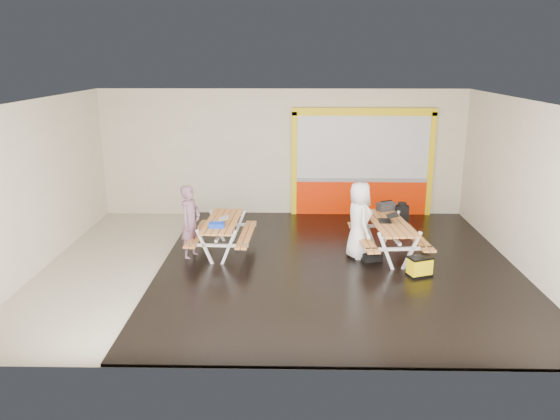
{
  "coord_description": "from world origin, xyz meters",
  "views": [
    {
      "loc": [
        0.24,
        -10.93,
        4.34
      ],
      "look_at": [
        0.0,
        0.9,
        1.0
      ],
      "focal_mm": 35.07,
      "sensor_mm": 36.0,
      "label": 1
    }
  ],
  "objects_px": {
    "toolbox": "(386,206)",
    "fluke_bag": "(420,267)",
    "blue_pouch": "(217,225)",
    "person_right": "(359,221)",
    "backpack": "(402,214)",
    "dark_case": "(371,257)",
    "picnic_table_right": "(389,230)",
    "person_left": "(191,222)",
    "laptop_left": "(220,222)",
    "picnic_table_left": "(222,228)",
    "laptop_right": "(387,219)"
  },
  "relations": [
    {
      "from": "picnic_table_right",
      "to": "backpack",
      "type": "height_order",
      "value": "backpack"
    },
    {
      "from": "person_right",
      "to": "laptop_left",
      "type": "relative_size",
      "value": 4.36
    },
    {
      "from": "blue_pouch",
      "to": "dark_case",
      "type": "height_order",
      "value": "blue_pouch"
    },
    {
      "from": "picnic_table_left",
      "to": "backpack",
      "type": "relative_size",
      "value": 3.89
    },
    {
      "from": "laptop_left",
      "to": "toolbox",
      "type": "bearing_deg",
      "value": 14.5
    },
    {
      "from": "laptop_right",
      "to": "backpack",
      "type": "relative_size",
      "value": 0.81
    },
    {
      "from": "person_left",
      "to": "laptop_left",
      "type": "xyz_separation_m",
      "value": [
        0.63,
        0.05,
        0.01
      ]
    },
    {
      "from": "backpack",
      "to": "dark_case",
      "type": "xyz_separation_m",
      "value": [
        -0.86,
        -1.2,
        -0.63
      ]
    },
    {
      "from": "blue_pouch",
      "to": "fluke_bag",
      "type": "xyz_separation_m",
      "value": [
        4.2,
        -0.84,
        -0.59
      ]
    },
    {
      "from": "person_left",
      "to": "laptop_right",
      "type": "bearing_deg",
      "value": -66.1
    },
    {
      "from": "toolbox",
      "to": "dark_case",
      "type": "height_order",
      "value": "toolbox"
    },
    {
      "from": "picnic_table_right",
      "to": "laptop_right",
      "type": "height_order",
      "value": "laptop_right"
    },
    {
      "from": "laptop_left",
      "to": "backpack",
      "type": "height_order",
      "value": "backpack"
    },
    {
      "from": "blue_pouch",
      "to": "dark_case",
      "type": "xyz_separation_m",
      "value": [
        3.35,
        0.03,
        -0.71
      ]
    },
    {
      "from": "fluke_bag",
      "to": "dark_case",
      "type": "bearing_deg",
      "value": 134.23
    },
    {
      "from": "laptop_right",
      "to": "backpack",
      "type": "xyz_separation_m",
      "value": [
        0.49,
        0.89,
        -0.13
      ]
    },
    {
      "from": "picnic_table_right",
      "to": "blue_pouch",
      "type": "distance_m",
      "value": 3.78
    },
    {
      "from": "toolbox",
      "to": "fluke_bag",
      "type": "bearing_deg",
      "value": -79.85
    },
    {
      "from": "picnic_table_right",
      "to": "laptop_right",
      "type": "bearing_deg",
      "value": 148.46
    },
    {
      "from": "picnic_table_left",
      "to": "person_left",
      "type": "relative_size",
      "value": 1.23
    },
    {
      "from": "laptop_right",
      "to": "picnic_table_left",
      "type": "bearing_deg",
      "value": 177.65
    },
    {
      "from": "picnic_table_right",
      "to": "dark_case",
      "type": "height_order",
      "value": "picnic_table_right"
    },
    {
      "from": "person_right",
      "to": "backpack",
      "type": "xyz_separation_m",
      "value": [
        1.12,
        0.98,
        -0.12
      ]
    },
    {
      "from": "blue_pouch",
      "to": "toolbox",
      "type": "bearing_deg",
      "value": 17.76
    },
    {
      "from": "person_left",
      "to": "blue_pouch",
      "type": "xyz_separation_m",
      "value": [
        0.6,
        -0.2,
        0.01
      ]
    },
    {
      "from": "blue_pouch",
      "to": "fluke_bag",
      "type": "distance_m",
      "value": 4.32
    },
    {
      "from": "picnic_table_left",
      "to": "laptop_left",
      "type": "height_order",
      "value": "laptop_left"
    },
    {
      "from": "backpack",
      "to": "dark_case",
      "type": "distance_m",
      "value": 1.61
    },
    {
      "from": "picnic_table_right",
      "to": "backpack",
      "type": "bearing_deg",
      "value": 63.87
    },
    {
      "from": "picnic_table_left",
      "to": "fluke_bag",
      "type": "bearing_deg",
      "value": -17.83
    },
    {
      "from": "picnic_table_left",
      "to": "toolbox",
      "type": "relative_size",
      "value": 4.37
    },
    {
      "from": "blue_pouch",
      "to": "person_right",
      "type": "bearing_deg",
      "value": 4.75
    },
    {
      "from": "backpack",
      "to": "dark_case",
      "type": "relative_size",
      "value": 1.25
    },
    {
      "from": "laptop_left",
      "to": "picnic_table_left",
      "type": "bearing_deg",
      "value": 85.11
    },
    {
      "from": "picnic_table_right",
      "to": "person_left",
      "type": "distance_m",
      "value": 4.37
    },
    {
      "from": "toolbox",
      "to": "dark_case",
      "type": "relative_size",
      "value": 1.12
    },
    {
      "from": "laptop_left",
      "to": "backpack",
      "type": "distance_m",
      "value": 4.29
    },
    {
      "from": "dark_case",
      "to": "fluke_bag",
      "type": "xyz_separation_m",
      "value": [
        0.85,
        -0.87,
        0.12
      ]
    },
    {
      "from": "laptop_left",
      "to": "fluke_bag",
      "type": "height_order",
      "value": "laptop_left"
    },
    {
      "from": "picnic_table_right",
      "to": "laptop_left",
      "type": "bearing_deg",
      "value": -178.83
    },
    {
      "from": "picnic_table_left",
      "to": "person_right",
      "type": "xyz_separation_m",
      "value": [
        3.03,
        -0.24,
        0.27
      ]
    },
    {
      "from": "laptop_left",
      "to": "blue_pouch",
      "type": "relative_size",
      "value": 1.23
    },
    {
      "from": "picnic_table_right",
      "to": "picnic_table_left",
      "type": "bearing_deg",
      "value": 177.29
    },
    {
      "from": "person_left",
      "to": "toolbox",
      "type": "distance_m",
      "value": 4.55
    },
    {
      "from": "toolbox",
      "to": "fluke_bag",
      "type": "distance_m",
      "value": 2.21
    },
    {
      "from": "toolbox",
      "to": "fluke_bag",
      "type": "xyz_separation_m",
      "value": [
        0.37,
        -2.06,
        -0.69
      ]
    },
    {
      "from": "fluke_bag",
      "to": "person_left",
      "type": "bearing_deg",
      "value": 167.83
    },
    {
      "from": "laptop_right",
      "to": "toolbox",
      "type": "height_order",
      "value": "toolbox"
    },
    {
      "from": "person_left",
      "to": "fluke_bag",
      "type": "relative_size",
      "value": 3.01
    },
    {
      "from": "toolbox",
      "to": "person_right",
      "type": "bearing_deg",
      "value": -127.51
    }
  ]
}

